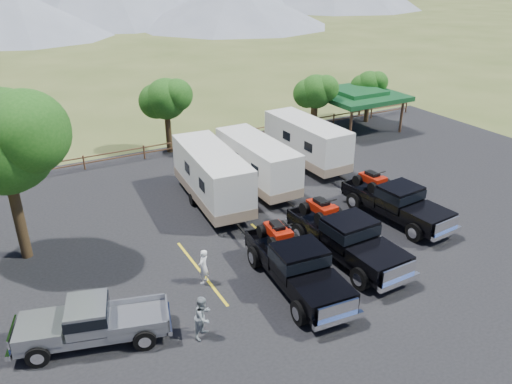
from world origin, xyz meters
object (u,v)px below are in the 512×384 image
rig_right (395,200)px  person_a (203,267)px  pickup_silver (93,322)px  rig_center (345,235)px  person_b (203,317)px  trailer_center (257,163)px  tree_big_nw (0,142)px  rig_left (296,263)px  trailer_left (212,177)px  pavilion (357,95)px  trailer_right (306,142)px

rig_right → person_a: 11.08m
pickup_silver → person_a: bearing=121.9°
rig_center → person_b: size_ratio=4.08×
trailer_center → tree_big_nw: bearing=-173.1°
rig_right → pickup_silver: 16.00m
trailer_center → rig_left: bearing=-110.0°
rig_left → trailer_left: (0.14, 8.70, 0.58)m
rig_center → person_b: 7.97m
rig_left → trailer_left: bearing=94.0°
person_a → pickup_silver: bearing=-21.7°
trailer_center → rig_right: bearing=-57.9°
pavilion → trailer_center: bearing=-153.2°
pavilion → rig_right: pavilion is taller
pickup_silver → rig_center: bearing=106.9°
pavilion → pickup_silver: 28.48m
tree_big_nw → person_a: 9.87m
rig_left → trailer_center: 10.07m
rig_center → rig_right: size_ratio=1.04×
person_a → pavilion: bearing=177.7°
tree_big_nw → person_a: size_ratio=4.99×
rig_left → pavilion: bearing=49.8°
person_a → person_b: (-1.30, -3.02, 0.05)m
rig_center → trailer_right: bearing=63.2°
rig_center → rig_left: bearing=-167.3°
trailer_center → person_a: 10.06m
rig_right → person_b: rig_right is taller
trailer_left → person_a: bearing=-112.4°
trailer_right → person_b: (-12.52, -12.09, -0.73)m
trailer_left → pavilion: bearing=28.8°
pavilion → trailer_center: 14.07m
tree_big_nw → rig_right: 18.77m
trailer_left → person_a: 7.59m
trailer_right → trailer_left: bearing=-164.6°
pickup_silver → trailer_center: bearing=143.4°
rig_center → pickup_silver: 11.26m
trailer_left → trailer_center: 3.34m
pickup_silver → person_a: size_ratio=3.63×
rig_center → rig_right: bearing=18.8°
pavilion → rig_center: size_ratio=0.91×
tree_big_nw → pickup_silver: (1.56, -7.26, -4.71)m
rig_left → pickup_silver: size_ratio=1.17×
trailer_center → person_b: bearing=-127.5°
rig_right → trailer_center: bearing=117.4°
pickup_silver → trailer_right: bearing=138.8°
trailer_left → trailer_right: (7.80, 2.35, -0.06)m
rig_center → trailer_left: bearing=109.2°
rig_left → pickup_silver: rig_left is taller
rig_left → trailer_center: bearing=75.2°
tree_big_nw → person_a: tree_big_nw is taller
rig_left → trailer_center: (3.39, 9.47, 0.48)m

